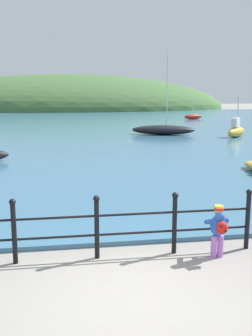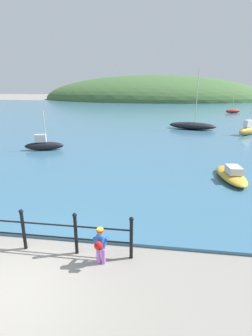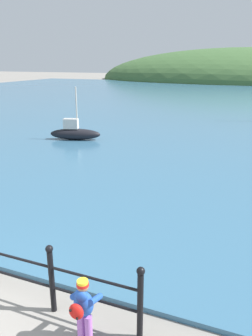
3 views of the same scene
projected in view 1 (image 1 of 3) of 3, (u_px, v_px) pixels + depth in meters
ground_plane at (132, 296)px, 5.96m from camera, size 200.00×200.00×0.00m
water at (74, 125)px, 36.98m from camera, size 80.00×60.00×0.10m
far_hillside at (68, 109)px, 74.54m from camera, size 60.14×33.08×12.85m
iron_railing at (97, 225)px, 7.23m from camera, size 6.04×0.12×1.21m
child_in_coat at (218, 227)px, 7.26m from camera, size 0.38×0.53×1.00m
boat_green_fishing at (236, 131)px, 26.42m from camera, size 2.25×2.27×2.67m
boat_blue_hull at (193, 117)px, 44.04m from camera, size 2.36×1.19×2.39m
boat_far_right at (163, 130)px, 27.92m from camera, size 4.67×2.47×5.58m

